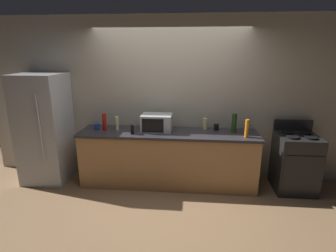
% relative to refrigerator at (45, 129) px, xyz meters
% --- Properties ---
extents(ground_plane, '(8.00, 8.00, 0.00)m').
position_rel_refrigerator_xyz_m(ground_plane, '(2.05, -0.40, -0.90)').
color(ground_plane, '#93704C').
extents(back_wall, '(6.40, 0.10, 2.70)m').
position_rel_refrigerator_xyz_m(back_wall, '(2.05, 0.41, 0.45)').
color(back_wall, '#B2A893').
rests_on(back_wall, ground_plane).
extents(counter_run, '(2.84, 0.64, 0.90)m').
position_rel_refrigerator_xyz_m(counter_run, '(2.05, 0.00, -0.45)').
color(counter_run, '#B27F4C').
rests_on(counter_run, ground_plane).
extents(refrigerator, '(0.72, 0.73, 1.80)m').
position_rel_refrigerator_xyz_m(refrigerator, '(0.00, 0.00, 0.00)').
color(refrigerator, '#B7BABF').
rests_on(refrigerator, ground_plane).
extents(stove_range, '(0.60, 0.61, 1.08)m').
position_rel_refrigerator_xyz_m(stove_range, '(4.05, 0.00, -0.44)').
color(stove_range, black).
rests_on(stove_range, ground_plane).
extents(microwave, '(0.48, 0.35, 0.27)m').
position_rel_refrigerator_xyz_m(microwave, '(1.86, 0.05, 0.13)').
color(microwave, '#B7BABF').
rests_on(microwave, counter_run).
extents(cordless_phone, '(0.08, 0.12, 0.15)m').
position_rel_refrigerator_xyz_m(cordless_phone, '(1.50, -0.12, 0.07)').
color(cordless_phone, black).
rests_on(cordless_phone, counter_run).
extents(bottle_dish_soap, '(0.06, 0.06, 0.27)m').
position_rel_refrigerator_xyz_m(bottle_dish_soap, '(3.24, -0.14, 0.14)').
color(bottle_dish_soap, orange).
rests_on(bottle_dish_soap, counter_run).
extents(bottle_hand_soap, '(0.08, 0.08, 0.18)m').
position_rel_refrigerator_xyz_m(bottle_hand_soap, '(2.64, 0.23, 0.09)').
color(bottle_hand_soap, beige).
rests_on(bottle_hand_soap, counter_run).
extents(bottle_hot_sauce, '(0.06, 0.06, 0.27)m').
position_rel_refrigerator_xyz_m(bottle_hot_sauce, '(1.02, 0.01, 0.14)').
color(bottle_hot_sauce, red).
rests_on(bottle_hot_sauce, counter_run).
extents(bottle_wine, '(0.08, 0.08, 0.30)m').
position_rel_refrigerator_xyz_m(bottle_wine, '(3.08, 0.10, 0.15)').
color(bottle_wine, '#1E3F19').
rests_on(bottle_wine, counter_run).
extents(bottle_vinegar, '(0.06, 0.06, 0.23)m').
position_rel_refrigerator_xyz_m(bottle_vinegar, '(1.21, 0.04, 0.11)').
color(bottle_vinegar, beige).
rests_on(bottle_vinegar, counter_run).
extents(mug_black, '(0.08, 0.08, 0.10)m').
position_rel_refrigerator_xyz_m(mug_black, '(2.82, 0.18, 0.05)').
color(mug_black, black).
rests_on(mug_black, counter_run).
extents(mug_blue, '(0.09, 0.09, 0.09)m').
position_rel_refrigerator_xyz_m(mug_blue, '(0.87, 0.07, 0.04)').
color(mug_blue, '#2D4CB2').
rests_on(mug_blue, counter_run).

